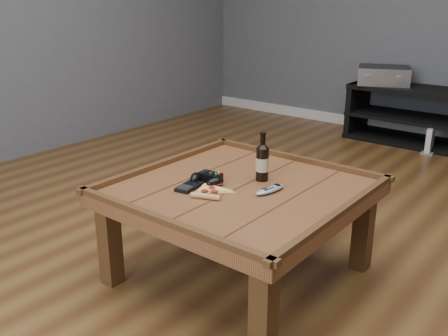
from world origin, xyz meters
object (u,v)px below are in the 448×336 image
Objects in this scene: pizza_slice at (211,191)px; smartphone at (189,187)px; av_receiver at (384,75)px; coffee_table at (240,199)px; media_console at (430,118)px; remote_control at (270,190)px; beer_bottle at (262,161)px; game_controller at (207,178)px; game_console at (430,142)px.

pizza_slice is 1.90× the size of smartphone.
coffee_table is at bearing -103.83° from av_receiver.
media_console is 2.92m from smartphone.
smartphone is 0.26× the size of av_receiver.
smartphone is 0.81× the size of remote_control.
beer_bottle is 1.62× the size of smartphone.
media_console is 2.73m from remote_control.
game_controller is 0.70× the size of pizza_slice.
coffee_table is 1.88× the size of av_receiver.
coffee_table is 7.34× the size of smartphone.
remote_control is (0.31, 0.19, 0.00)m from smartphone.
av_receiver is (-0.45, -0.01, 0.33)m from media_console.
remote_control is at bearing -42.35° from beer_bottle.
remote_control is (0.28, 0.09, -0.01)m from game_controller.
coffee_table is 2.56m from game_console.
remote_control is 2.78m from av_receiver.
media_console is at bearing 67.20° from pizza_slice.
beer_bottle is at bearing 147.81° from remote_control.
av_receiver reaches higher than game_controller.
game_controller is 0.30m from remote_control.
pizza_slice is 2.91m from av_receiver.
coffee_table is at bearing 16.60° from game_controller.
media_console is at bearing 90.56° from beer_bottle.
media_console is 0.56m from av_receiver.
pizza_slice is at bearing -91.14° from media_console.
beer_bottle is at bearing -102.82° from av_receiver.
pizza_slice is at bearing -129.91° from remote_control.
game_controller is at bearing -106.94° from av_receiver.
beer_bottle is at bearing -97.25° from game_console.
coffee_table reaches higher than smartphone.
game_console is (-0.05, 2.52, -0.36)m from remote_control.
beer_bottle is 1.32× the size of remote_control.
media_console is at bearing 77.17° from smartphone.
smartphone is (-0.11, -0.02, 0.00)m from pizza_slice.
beer_bottle is (0.03, -2.62, 0.30)m from media_console.
beer_bottle is 2.66m from av_receiver.
av_receiver is at bearing 112.35° from remote_control.
media_console reaches higher than coffee_table.
coffee_table is at bearing -158.32° from remote_control.
game_controller reaches higher than game_console.
game_controller reaches higher than coffee_table.
media_console is 5.26× the size of pizza_slice.
pizza_slice reaches higher than game_console.
coffee_table is 2.75m from media_console.
game_controller is (-0.17, -0.19, -0.07)m from beer_bottle.
game_console is at bearing 75.15° from smartphone.
game_console is (0.06, 2.41, -0.44)m from beer_bottle.
game_controller is 0.34× the size of av_receiver.
media_console is 6.49× the size of game_console.
coffee_table is 0.16m from pizza_slice.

